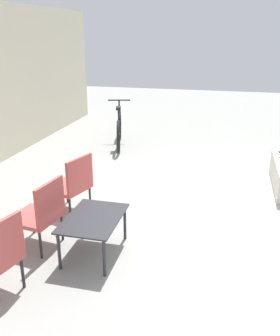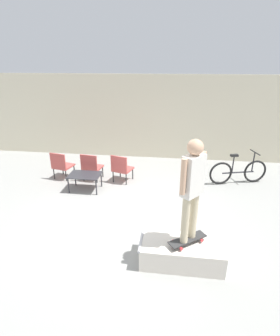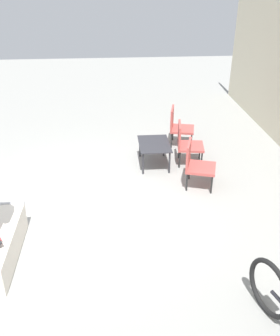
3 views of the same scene
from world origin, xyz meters
The scene contains 5 objects.
ground_plane centered at (0.00, 0.00, 0.00)m, with size 24.00×24.00×0.00m, color gray.
coffee_table centered at (-1.32, 1.35, 0.41)m, with size 0.89×0.62×0.47m.
patio_chair_center centered at (-1.33, 2.00, 0.46)m, with size 0.59×0.59×0.86m.
patio_chair_right centered at (-0.41, 2.00, 0.46)m, with size 0.65×0.65×0.86m.
bicycle centered at (3.04, 2.36, 0.37)m, with size 1.73×0.64×0.97m.
Camera 1 is at (-4.89, -0.09, 2.47)m, focal length 40.00 mm.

